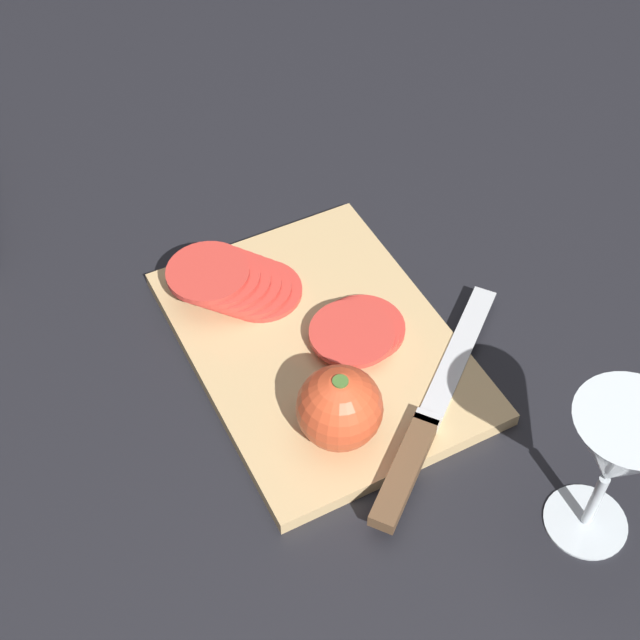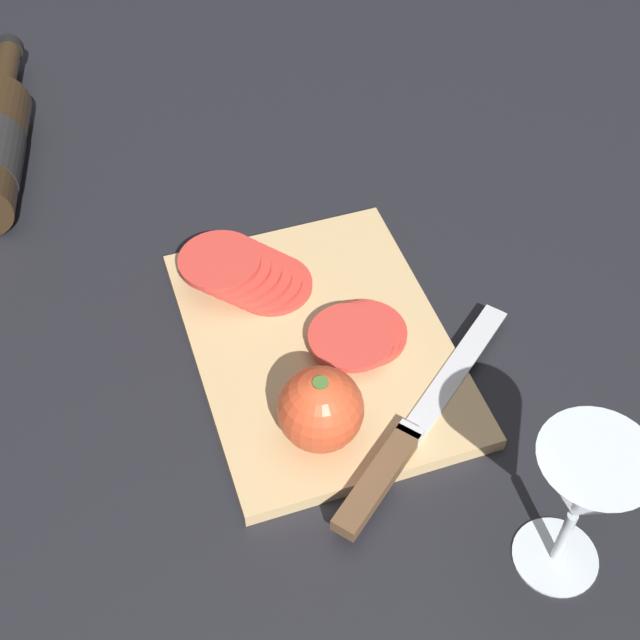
# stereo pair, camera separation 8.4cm
# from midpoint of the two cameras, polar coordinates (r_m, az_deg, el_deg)

# --- Properties ---
(ground_plane) EXTENTS (3.00, 3.00, 0.00)m
(ground_plane) POSITION_cam_midpoint_polar(r_m,az_deg,el_deg) (0.88, 1.52, -1.78)
(ground_plane) COLOR black
(cutting_board) EXTENTS (0.32, 0.24, 0.02)m
(cutting_board) POSITION_cam_midpoint_polar(r_m,az_deg,el_deg) (0.87, 2.76, -1.78)
(cutting_board) COLOR tan
(cutting_board) RESTS_ON ground_plane
(wine_glass) EXTENTS (0.09, 0.09, 0.15)m
(wine_glass) POSITION_cam_midpoint_polar(r_m,az_deg,el_deg) (0.70, 19.91, -10.49)
(wine_glass) COLOR silver
(wine_glass) RESTS_ON ground_plane
(whole_tomato) EXTENTS (0.08, 0.08, 0.08)m
(whole_tomato) POSITION_cam_midpoint_polar(r_m,az_deg,el_deg) (0.77, 3.17, -5.92)
(whole_tomato) COLOR #DB4C28
(whole_tomato) RESTS_ON cutting_board
(knife) EXTENTS (0.20, 0.24, 0.01)m
(knife) POSITION_cam_midpoint_polar(r_m,az_deg,el_deg) (0.79, 7.88, -8.83)
(knife) COLOR silver
(knife) RESTS_ON cutting_board
(tomato_slice_stack_near) EXTENTS (0.10, 0.13, 0.04)m
(tomato_slice_stack_near) POSITION_cam_midpoint_polar(r_m,az_deg,el_deg) (0.90, -2.11, 2.90)
(tomato_slice_stack_near) COLOR #D63D33
(tomato_slice_stack_near) RESTS_ON cutting_board
(tomato_slice_stack_far) EXTENTS (0.09, 0.10, 0.02)m
(tomato_slice_stack_far) POSITION_cam_midpoint_polar(r_m,az_deg,el_deg) (0.86, 5.25, -1.12)
(tomato_slice_stack_far) COLOR #D63D33
(tomato_slice_stack_far) RESTS_ON cutting_board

